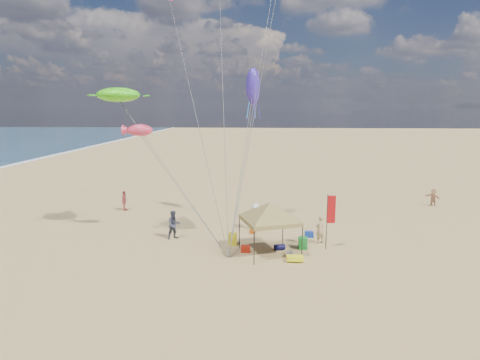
{
  "coord_description": "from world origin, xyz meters",
  "views": [
    {
      "loc": [
        1.5,
        -21.08,
        8.39
      ],
      "look_at": [
        0.0,
        3.0,
        4.0
      ],
      "focal_mm": 30.43,
      "sensor_mm": 36.0,
      "label": 1
    }
  ],
  "objects_px": {
    "cooler_blue": "(309,234)",
    "person_near_b": "(174,225)",
    "feather_flag": "(330,213)",
    "person_far_c": "(433,197)",
    "cooler_red": "(246,249)",
    "person_near_c": "(256,217)",
    "beach_cart": "(295,258)",
    "person_far_a": "(124,201)",
    "person_near_a": "(320,229)",
    "chair_green": "(303,243)",
    "canopy_tent": "(270,204)",
    "chair_yellow": "(233,239)"
  },
  "relations": [
    {
      "from": "cooler_blue",
      "to": "person_near_b",
      "type": "xyz_separation_m",
      "value": [
        -8.67,
        -0.87,
        0.74
      ]
    },
    {
      "from": "feather_flag",
      "to": "person_far_c",
      "type": "height_order",
      "value": "feather_flag"
    },
    {
      "from": "person_near_b",
      "to": "cooler_red",
      "type": "bearing_deg",
      "value": -57.85
    },
    {
      "from": "feather_flag",
      "to": "person_near_c",
      "type": "relative_size",
      "value": 1.81
    },
    {
      "from": "beach_cart",
      "to": "person_far_c",
      "type": "xyz_separation_m",
      "value": [
        12.62,
        13.42,
        0.56
      ]
    },
    {
      "from": "feather_flag",
      "to": "beach_cart",
      "type": "relative_size",
      "value": 3.7
    },
    {
      "from": "cooler_blue",
      "to": "person_near_c",
      "type": "xyz_separation_m",
      "value": [
        -3.52,
        1.45,
        0.73
      ]
    },
    {
      "from": "beach_cart",
      "to": "person_far_a",
      "type": "height_order",
      "value": "person_far_a"
    },
    {
      "from": "person_near_b",
      "to": "person_near_c",
      "type": "height_order",
      "value": "person_near_b"
    },
    {
      "from": "feather_flag",
      "to": "cooler_blue",
      "type": "distance_m",
      "value": 3.1
    },
    {
      "from": "person_near_c",
      "to": "cooler_blue",
      "type": "bearing_deg",
      "value": 167.21
    },
    {
      "from": "cooler_blue",
      "to": "person_near_a",
      "type": "bearing_deg",
      "value": -65.88
    },
    {
      "from": "chair_green",
      "to": "person_far_c",
      "type": "bearing_deg",
      "value": 43.28
    },
    {
      "from": "cooler_blue",
      "to": "person_far_c",
      "type": "xyz_separation_m",
      "value": [
        11.4,
        9.1,
        0.57
      ]
    },
    {
      "from": "chair_green",
      "to": "beach_cart",
      "type": "height_order",
      "value": "chair_green"
    },
    {
      "from": "feather_flag",
      "to": "cooler_red",
      "type": "bearing_deg",
      "value": -170.43
    },
    {
      "from": "feather_flag",
      "to": "cooler_blue",
      "type": "xyz_separation_m",
      "value": [
        -0.94,
        2.16,
        -2.02
      ]
    },
    {
      "from": "cooler_red",
      "to": "beach_cart",
      "type": "relative_size",
      "value": 0.6
    },
    {
      "from": "cooler_red",
      "to": "person_far_a",
      "type": "xyz_separation_m",
      "value": [
        -10.34,
        9.03,
        0.62
      ]
    },
    {
      "from": "cooler_blue",
      "to": "person_near_c",
      "type": "height_order",
      "value": "person_near_c"
    },
    {
      "from": "person_near_a",
      "to": "person_far_c",
      "type": "bearing_deg",
      "value": -175.8
    },
    {
      "from": "chair_green",
      "to": "person_near_a",
      "type": "distance_m",
      "value": 1.63
    },
    {
      "from": "cooler_red",
      "to": "cooler_blue",
      "type": "xyz_separation_m",
      "value": [
        3.99,
        2.99,
        0.0
      ]
    },
    {
      "from": "chair_green",
      "to": "person_near_a",
      "type": "height_order",
      "value": "person_near_a"
    },
    {
      "from": "person_far_c",
      "to": "canopy_tent",
      "type": "bearing_deg",
      "value": -85.99
    },
    {
      "from": "feather_flag",
      "to": "person_near_b",
      "type": "bearing_deg",
      "value": 172.37
    },
    {
      "from": "beach_cart",
      "to": "person_far_a",
      "type": "relative_size",
      "value": 0.56
    },
    {
      "from": "cooler_blue",
      "to": "person_near_c",
      "type": "distance_m",
      "value": 3.87
    },
    {
      "from": "cooler_red",
      "to": "person_near_c",
      "type": "distance_m",
      "value": 4.52
    },
    {
      "from": "beach_cart",
      "to": "person_far_c",
      "type": "relative_size",
      "value": 0.59
    },
    {
      "from": "chair_green",
      "to": "chair_yellow",
      "type": "bearing_deg",
      "value": 173.88
    },
    {
      "from": "cooler_blue",
      "to": "person_far_a",
      "type": "distance_m",
      "value": 15.56
    },
    {
      "from": "person_far_c",
      "to": "cooler_blue",
      "type": "bearing_deg",
      "value": -88.42
    },
    {
      "from": "person_near_b",
      "to": "person_near_c",
      "type": "distance_m",
      "value": 5.65
    },
    {
      "from": "chair_yellow",
      "to": "person_near_a",
      "type": "bearing_deg",
      "value": 6.27
    },
    {
      "from": "beach_cart",
      "to": "person_near_b",
      "type": "xyz_separation_m",
      "value": [
        -7.45,
        3.45,
        0.73
      ]
    },
    {
      "from": "feather_flag",
      "to": "beach_cart",
      "type": "height_order",
      "value": "feather_flag"
    },
    {
      "from": "canopy_tent",
      "to": "person_far_c",
      "type": "relative_size",
      "value": 3.5
    },
    {
      "from": "feather_flag",
      "to": "cooler_blue",
      "type": "relative_size",
      "value": 6.16
    },
    {
      "from": "person_far_a",
      "to": "person_far_c",
      "type": "bearing_deg",
      "value": -88.37
    },
    {
      "from": "feather_flag",
      "to": "cooler_red",
      "type": "relative_size",
      "value": 6.16
    },
    {
      "from": "chair_yellow",
      "to": "person_near_a",
      "type": "xyz_separation_m",
      "value": [
        5.36,
        0.59,
        0.55
      ]
    },
    {
      "from": "canopy_tent",
      "to": "cooler_red",
      "type": "height_order",
      "value": "canopy_tent"
    },
    {
      "from": "canopy_tent",
      "to": "person_near_a",
      "type": "bearing_deg",
      "value": 31.6
    },
    {
      "from": "feather_flag",
      "to": "person_near_b",
      "type": "relative_size",
      "value": 1.79
    },
    {
      "from": "chair_green",
      "to": "person_near_a",
      "type": "bearing_deg",
      "value": 42.73
    },
    {
      "from": "cooler_red",
      "to": "person_near_a",
      "type": "relative_size",
      "value": 0.3
    },
    {
      "from": "person_near_a",
      "to": "person_near_c",
      "type": "height_order",
      "value": "person_near_c"
    },
    {
      "from": "canopy_tent",
      "to": "person_far_a",
      "type": "xyz_separation_m",
      "value": [
        -11.73,
        9.13,
        -2.1
      ]
    },
    {
      "from": "person_far_a",
      "to": "canopy_tent",
      "type": "bearing_deg",
      "value": -133.06
    }
  ]
}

